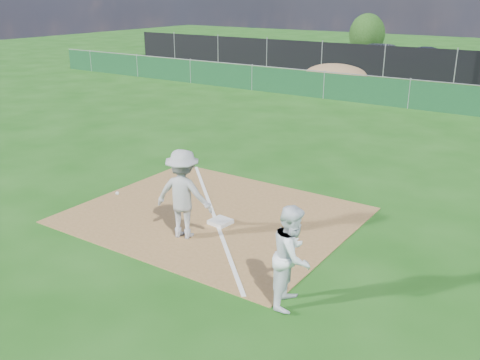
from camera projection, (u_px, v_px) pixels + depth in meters
The scene contains 13 objects.
ground at pixel (364, 133), 19.14m from camera, with size 90.00×90.00×0.00m, color #164C10.
infield_dirt at pixel (214, 215), 12.11m from camera, with size 6.00×5.00×0.02m, color olive.
foul_line at pixel (214, 214), 12.10m from camera, with size 0.08×7.00×0.01m, color white.
green_fence at pixel (409, 95), 22.84m from camera, with size 44.00×0.05×1.20m, color #103B1D.
dirt_mound at pixel (336, 75), 28.21m from camera, with size 3.38×2.60×1.17m, color olive.
black_fence at pixel (456, 67), 28.98m from camera, with size 46.00×0.04×1.80m, color black.
parking_lot at pixel (473, 72), 33.18m from camera, with size 46.00×9.00×0.01m, color black.
first_base at pixel (220, 222), 11.63m from camera, with size 0.42×0.42×0.09m, color silver.
play_at_first at pixel (183, 194), 10.76m from camera, with size 2.47×0.97×1.85m.
runner at pixel (292, 256), 8.45m from camera, with size 0.83×0.65×1.71m, color white.
car_left at pixel (386, 55), 34.71m from camera, with size 1.94×4.81×1.64m, color #A7AAAF.
car_mid at pixel (431, 59), 33.64m from camera, with size 1.48×4.23×1.39m, color black.
tree_left at pixel (367, 34), 40.53m from camera, with size 2.69×2.69×3.19m.
Camera 1 is at (6.73, -7.89, 4.83)m, focal length 40.00 mm.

